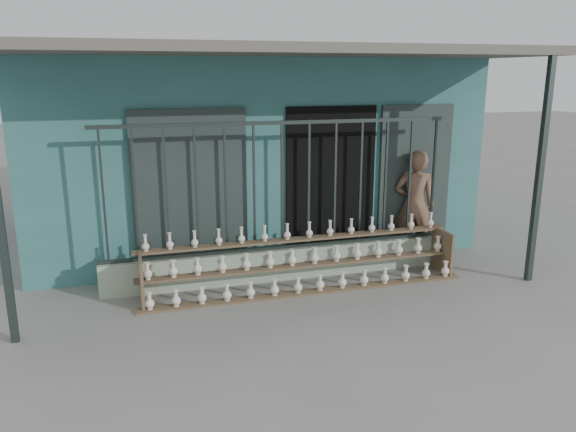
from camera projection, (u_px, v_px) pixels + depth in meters
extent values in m
plane|color=slate|center=(311.00, 315.00, 6.86)|extent=(60.00, 60.00, 0.00)
cube|color=#316968|center=(238.00, 143.00, 10.46)|extent=(7.00, 5.00, 3.20)
cube|color=black|center=(330.00, 186.00, 8.50)|extent=(1.40, 0.12, 2.40)
cube|color=#222D2B|center=(191.00, 195.00, 7.89)|extent=(1.60, 0.08, 2.40)
cube|color=#222D2B|center=(414.00, 182.00, 8.84)|extent=(1.20, 0.08, 2.40)
cube|color=#59544C|center=(284.00, 50.00, 7.19)|extent=(7.40, 2.00, 0.12)
cube|color=#283330|center=(540.00, 173.00, 7.62)|extent=(0.08, 0.08, 3.10)
cube|color=#9FB59B|center=(282.00, 263.00, 8.01)|extent=(5.00, 0.20, 0.45)
cube|color=#283330|center=(103.00, 197.00, 7.09)|extent=(0.03, 0.03, 1.80)
cube|color=#283330|center=(135.00, 195.00, 7.20)|extent=(0.03, 0.03, 1.80)
cube|color=#283330|center=(166.00, 193.00, 7.31)|extent=(0.03, 0.03, 1.80)
cube|color=#283330|center=(196.00, 191.00, 7.41)|extent=(0.03, 0.03, 1.80)
cube|color=#283330|center=(226.00, 190.00, 7.52)|extent=(0.03, 0.03, 1.80)
cube|color=#283330|center=(254.00, 188.00, 7.63)|extent=(0.03, 0.03, 1.80)
cube|color=#283330|center=(282.00, 186.00, 7.73)|extent=(0.03, 0.03, 1.80)
cube|color=#283330|center=(309.00, 185.00, 7.84)|extent=(0.03, 0.03, 1.80)
cube|color=#283330|center=(335.00, 183.00, 7.95)|extent=(0.03, 0.03, 1.80)
cube|color=#283330|center=(361.00, 182.00, 8.05)|extent=(0.03, 0.03, 1.80)
cube|color=#283330|center=(385.00, 180.00, 8.16)|extent=(0.03, 0.03, 1.80)
cube|color=#283330|center=(410.00, 179.00, 8.27)|extent=(0.03, 0.03, 1.80)
cube|color=#283330|center=(433.00, 178.00, 8.38)|extent=(0.03, 0.03, 1.80)
cube|color=#283330|center=(282.00, 123.00, 7.52)|extent=(5.00, 0.04, 0.05)
cube|color=#283330|center=(282.00, 247.00, 7.95)|extent=(5.00, 0.04, 0.05)
cube|color=brown|center=(309.00, 292.00, 7.51)|extent=(4.50, 0.18, 0.03)
cube|color=brown|center=(303.00, 265.00, 7.67)|extent=(4.50, 0.18, 0.03)
cube|color=brown|center=(298.00, 239.00, 7.83)|extent=(4.50, 0.18, 0.03)
cube|color=brown|center=(142.00, 281.00, 7.08)|extent=(0.04, 0.55, 0.64)
cube|color=brown|center=(442.00, 251.00, 8.26)|extent=(0.04, 0.55, 0.64)
imported|color=brown|center=(414.00, 205.00, 8.74)|extent=(0.74, 0.63, 1.73)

